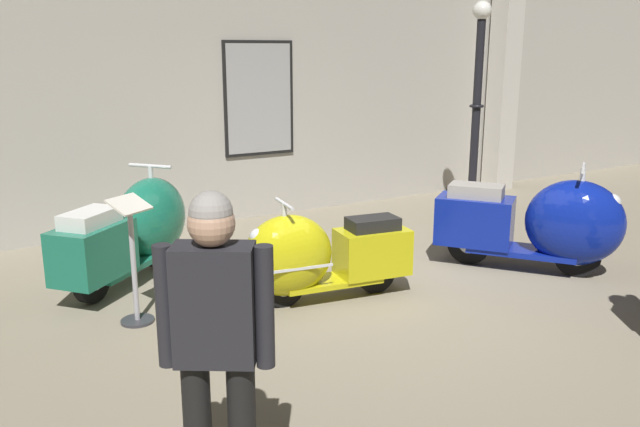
{
  "coord_description": "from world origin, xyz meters",
  "views": [
    {
      "loc": [
        -3.31,
        -4.61,
        2.24
      ],
      "look_at": [
        -0.17,
        0.78,
        0.66
      ],
      "focal_mm": 36.6,
      "sensor_mm": 36.0,
      "label": 1
    }
  ],
  "objects": [
    {
      "name": "info_stanchion",
      "position": [
        -2.07,
        0.59,
        0.45
      ],
      "size": [
        0.39,
        0.36,
        1.08
      ],
      "color": "#333338",
      "rests_on": "ground"
    },
    {
      "name": "scooter_2",
      "position": [
        1.88,
        -0.21,
        0.52
      ],
      "size": [
        1.54,
        1.79,
        1.13
      ],
      "rotation": [
        0.0,
        0.0,
        -0.92
      ],
      "color": "black",
      "rests_on": "ground"
    },
    {
      "name": "ground_plane",
      "position": [
        0.0,
        0.0,
        0.0
      ],
      "size": [
        60.0,
        60.0,
        0.0
      ],
      "primitive_type": "plane",
      "color": "gray"
    },
    {
      "name": "lamppost",
      "position": [
        2.81,
        1.81,
        1.4
      ],
      "size": [
        0.28,
        0.28,
        2.84
      ],
      "color": "black",
      "rests_on": "ground"
    },
    {
      "name": "showroom_back_wall",
      "position": [
        0.16,
        3.44,
        1.94
      ],
      "size": [
        18.0,
        0.63,
        3.88
      ],
      "color": "#ADA89E",
      "rests_on": "ground"
    },
    {
      "name": "scooter_0",
      "position": [
        -1.75,
        1.71,
        0.5
      ],
      "size": [
        1.7,
        1.57,
        1.1
      ],
      "rotation": [
        0.0,
        0.0,
        0.72
      ],
      "color": "black",
      "rests_on": "ground"
    },
    {
      "name": "scooter_1",
      "position": [
        -0.54,
        0.24,
        0.44
      ],
      "size": [
        1.62,
        0.66,
        0.96
      ],
      "rotation": [
        0.0,
        0.0,
        3.0
      ],
      "color": "black",
      "rests_on": "ground"
    },
    {
      "name": "visitor_1",
      "position": [
        -2.31,
        -1.94,
        0.94
      ],
      "size": [
        0.48,
        0.39,
        1.63
      ],
      "rotation": [
        0.0,
        0.0,
        1.02
      ],
      "color": "black",
      "rests_on": "ground"
    }
  ]
}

